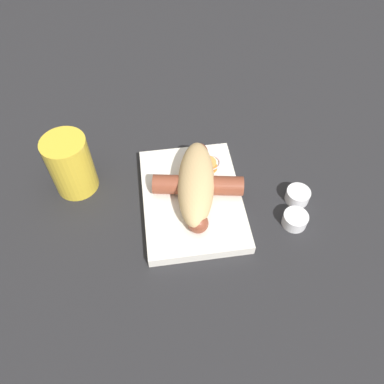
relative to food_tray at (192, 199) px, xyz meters
name	(u,v)px	position (x,y,z in m)	size (l,w,h in m)	color
ground_plane	(192,202)	(0.00, 0.00, -0.01)	(3.00, 3.00, 0.00)	#232326
food_tray	(192,199)	(0.00, 0.00, 0.00)	(0.25, 0.18, 0.02)	silver
bread_roll	(196,182)	(-0.01, 0.01, 0.04)	(0.20, 0.10, 0.05)	tan
sausage	(198,185)	(-0.01, 0.01, 0.03)	(0.20, 0.17, 0.04)	brown
pickled_veggies	(204,165)	(-0.07, 0.03, 0.01)	(0.06, 0.07, 0.00)	orange
condiment_cup_near	(295,220)	(0.07, 0.17, 0.00)	(0.04, 0.04, 0.02)	white
condiment_cup_far	(297,196)	(0.02, 0.20, 0.00)	(0.04, 0.04, 0.02)	white
drink_glass	(71,165)	(-0.07, -0.21, 0.05)	(0.08, 0.08, 0.12)	gold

